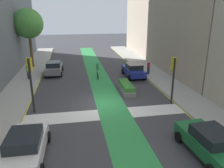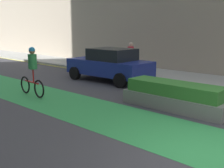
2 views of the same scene
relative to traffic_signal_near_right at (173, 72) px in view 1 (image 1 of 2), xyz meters
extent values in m
plane|color=#38383D|center=(-5.66, 0.86, -2.72)|extent=(120.00, 120.00, 0.00)
cube|color=#2D8C47|center=(-5.02, 0.86, -2.71)|extent=(2.40, 60.00, 0.01)
cube|color=silver|center=(-5.66, -1.14, -2.71)|extent=(12.00, 1.80, 0.01)
cube|color=#9E9E99|center=(-13.16, 0.86, -2.64)|extent=(3.00, 60.00, 0.15)
cube|color=yellow|center=(-11.66, 0.86, -2.71)|extent=(0.16, 60.00, 0.01)
cube|color=#9E9E99|center=(1.84, 0.86, -2.64)|extent=(3.00, 60.00, 0.15)
cube|color=yellow|center=(0.34, 0.86, -2.71)|extent=(0.16, 60.00, 0.01)
cylinder|color=black|center=(0.00, -0.12, -0.79)|extent=(0.16, 0.16, 3.86)
cube|color=gold|center=(0.00, 0.08, 0.66)|extent=(0.35, 0.28, 0.95)
sphere|color=red|center=(0.00, 0.22, 0.96)|extent=(0.20, 0.20, 0.20)
sphere|color=#4C380C|center=(0.00, 0.22, 0.66)|extent=(0.20, 0.20, 0.20)
sphere|color=#0C3814|center=(0.00, 0.22, 0.36)|extent=(0.20, 0.20, 0.20)
cylinder|color=black|center=(-10.99, 0.20, -0.63)|extent=(0.16, 0.16, 4.17)
cube|color=gold|center=(-10.99, 0.40, 0.98)|extent=(0.35, 0.28, 0.95)
sphere|color=red|center=(-10.99, 0.54, 1.28)|extent=(0.20, 0.20, 0.20)
sphere|color=#4C380C|center=(-10.99, 0.54, 0.98)|extent=(0.20, 0.20, 0.20)
sphere|color=#0C3814|center=(-10.99, 0.54, 0.68)|extent=(0.20, 0.20, 0.20)
cube|color=navy|center=(-0.94, 8.23, -2.05)|extent=(1.91, 4.25, 0.70)
cube|color=black|center=(-0.94, 8.03, -1.42)|extent=(1.65, 2.04, 0.55)
cylinder|color=black|center=(-1.88, 9.68, -2.40)|extent=(0.24, 0.65, 0.64)
cylinder|color=black|center=(-0.08, 9.73, -2.40)|extent=(0.24, 0.65, 0.64)
cylinder|color=black|center=(-1.81, 6.74, -2.40)|extent=(0.24, 0.65, 0.64)
cylinder|color=black|center=(-0.01, 6.79, -2.40)|extent=(0.24, 0.65, 0.64)
cube|color=#196033|center=(-1.07, -6.98, -2.05)|extent=(2.00, 4.28, 0.70)
cube|color=black|center=(-1.06, -7.18, -1.42)|extent=(1.70, 2.08, 0.55)
cylinder|color=black|center=(-2.04, -5.56, -2.40)|extent=(0.25, 0.65, 0.64)
cylinder|color=black|center=(-0.24, -5.47, -2.40)|extent=(0.25, 0.65, 0.64)
cube|color=silver|center=(-10.50, -5.58, -2.05)|extent=(1.88, 4.23, 0.70)
cube|color=black|center=(-10.50, -5.78, -1.42)|extent=(1.64, 2.03, 0.55)
cylinder|color=black|center=(-11.37, -4.10, -2.40)|extent=(0.23, 0.64, 0.64)
cylinder|color=black|center=(-9.57, -4.13, -2.40)|extent=(0.23, 0.64, 0.64)
cube|color=slate|center=(-10.20, 11.06, -2.05)|extent=(1.90, 4.24, 0.70)
cube|color=black|center=(-10.20, 10.86, -1.42)|extent=(1.65, 2.04, 0.55)
cylinder|color=black|center=(-11.06, 12.55, -2.40)|extent=(0.24, 0.65, 0.64)
cylinder|color=black|center=(-9.26, 12.51, -2.40)|extent=(0.24, 0.65, 0.64)
cylinder|color=black|center=(-11.13, 9.61, -2.40)|extent=(0.24, 0.65, 0.64)
cylinder|color=black|center=(-9.33, 9.57, -2.40)|extent=(0.24, 0.65, 0.64)
torus|color=black|center=(-5.15, 8.78, -2.38)|extent=(0.09, 0.68, 0.68)
torus|color=black|center=(-5.20, 7.74, -2.38)|extent=(0.09, 0.68, 0.68)
cylinder|color=red|center=(-5.17, 8.26, -2.20)|extent=(0.11, 0.95, 0.06)
cylinder|color=red|center=(-5.18, 8.11, -1.93)|extent=(0.05, 0.05, 0.50)
cylinder|color=#338C4C|center=(-5.18, 8.11, -1.40)|extent=(0.32, 0.32, 0.55)
sphere|color=#8C6647|center=(-5.18, 8.11, -1.02)|extent=(0.22, 0.22, 0.22)
sphere|color=#268CCC|center=(-5.18, 8.11, -0.98)|extent=(0.23, 0.23, 0.23)
cylinder|color=#262638|center=(0.98, 8.48, -2.20)|extent=(0.28, 0.28, 0.74)
cylinder|color=red|center=(0.98, 8.48, -1.50)|extent=(0.34, 0.34, 0.66)
sphere|color=beige|center=(0.98, 8.48, -1.06)|extent=(0.21, 0.21, 0.21)
cylinder|color=#262638|center=(-12.84, 8.93, -2.16)|extent=(0.28, 0.28, 0.81)
cylinder|color=#338C4C|center=(-12.84, 8.93, -1.40)|extent=(0.34, 0.34, 0.72)
sphere|color=beige|center=(-12.84, 8.93, -0.92)|extent=(0.23, 0.23, 0.23)
cylinder|color=brown|center=(-13.28, 14.88, -0.39)|extent=(0.36, 0.36, 4.36)
sphere|color=#478C3D|center=(-13.28, 14.88, 3.14)|extent=(3.84, 3.84, 3.84)
cube|color=slate|center=(-3.02, 3.36, -2.49)|extent=(1.02, 3.49, 0.45)
cube|color=#33722D|center=(-3.02, 3.36, -2.07)|extent=(0.92, 3.14, 0.40)
camera|label=1|loc=(-7.90, -15.93, 4.59)|focal=35.34mm
camera|label=2|loc=(-10.86, -1.24, -0.13)|focal=45.94mm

